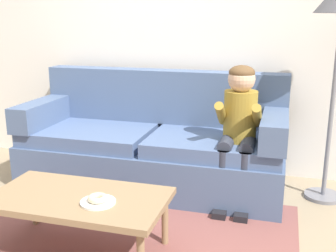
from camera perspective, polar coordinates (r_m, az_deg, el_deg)
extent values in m
plane|color=#9E896B|center=(3.04, -5.91, -13.82)|extent=(10.00, 10.00, 0.00)
cube|color=silver|center=(4.00, 1.19, 14.06)|extent=(8.00, 0.10, 2.80)
cube|color=brown|center=(2.84, -7.85, -15.99)|extent=(2.37, 1.83, 0.01)
cube|color=slate|center=(3.66, -2.19, -5.35)|extent=(2.26, 0.90, 0.38)
cube|color=slate|center=(3.75, -10.69, -1.11)|extent=(1.08, 0.74, 0.12)
cube|color=slate|center=(3.41, 6.56, -2.55)|extent=(1.08, 0.74, 0.12)
cube|color=slate|center=(3.84, -0.65, 4.16)|extent=(2.26, 0.20, 0.49)
cube|color=slate|center=(3.98, -16.49, 1.97)|extent=(0.20, 0.90, 0.22)
cube|color=slate|center=(3.37, 14.58, -0.13)|extent=(0.20, 0.90, 0.22)
cube|color=#937551|center=(2.63, -12.27, -9.81)|extent=(1.09, 0.59, 0.04)
cylinder|color=#937551|center=(3.13, -18.03, -10.04)|extent=(0.04, 0.04, 0.35)
cylinder|color=#937551|center=(2.74, -0.43, -12.94)|extent=(0.04, 0.04, 0.35)
cylinder|color=olive|center=(3.29, 9.95, 1.37)|extent=(0.26, 0.26, 0.40)
sphere|color=#DBAD89|center=(3.22, 10.15, 6.44)|extent=(0.21, 0.21, 0.21)
ellipsoid|color=brown|center=(3.21, 10.19, 7.27)|extent=(0.20, 0.20, 0.12)
cylinder|color=#333847|center=(3.20, 8.09, -2.44)|extent=(0.11, 0.30, 0.11)
cylinder|color=#333847|center=(3.14, 7.55, -7.23)|extent=(0.09, 0.09, 0.44)
cube|color=black|center=(3.20, 7.26, -11.72)|extent=(0.10, 0.20, 0.06)
cylinder|color=olive|center=(3.20, 7.35, 1.72)|extent=(0.07, 0.29, 0.23)
cylinder|color=#333847|center=(3.19, 10.94, -2.65)|extent=(0.11, 0.30, 0.11)
cylinder|color=#333847|center=(3.12, 10.47, -7.48)|extent=(0.09, 0.09, 0.44)
cube|color=black|center=(3.18, 10.16, -11.98)|extent=(0.10, 0.20, 0.06)
cylinder|color=olive|center=(3.17, 12.22, 1.39)|extent=(0.07, 0.29, 0.23)
cylinder|color=white|center=(2.50, -9.67, -10.34)|extent=(0.21, 0.21, 0.01)
torus|color=beige|center=(2.49, -9.69, -9.82)|extent=(0.12, 0.12, 0.04)
cube|color=red|center=(3.26, -14.45, -11.65)|extent=(0.16, 0.09, 0.05)
cylinder|color=red|center=(3.30, -15.75, -11.40)|extent=(0.06, 0.06, 0.05)
cylinder|color=red|center=(3.22, -13.12, -11.91)|extent=(0.06, 0.06, 0.05)
cylinder|color=slate|center=(3.70, 20.64, -9.03)|extent=(0.30, 0.30, 0.03)
cylinder|color=slate|center=(3.48, 21.78, 2.63)|extent=(0.04, 0.04, 1.50)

